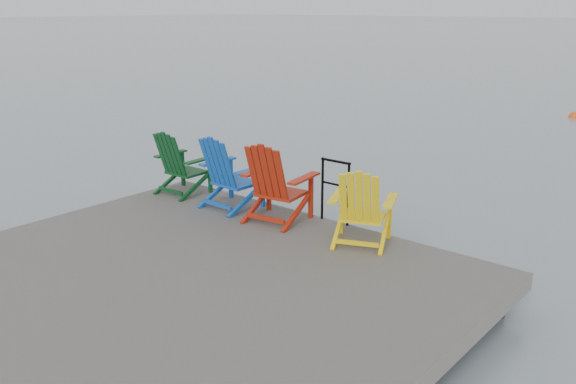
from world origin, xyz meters
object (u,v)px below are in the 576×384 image
Objects in this scene: chair_green at (180,163)px; chair_blue at (229,172)px; handrail at (335,185)px; chair_yellow at (362,206)px; chair_red at (275,182)px; buoy_b at (574,117)px.

chair_blue reaches higher than chair_green.
chair_green reaches higher than handrail.
chair_yellow is (2.33, 0.02, -0.05)m from chair_blue.
handrail is at bearing 8.52° from chair_green.
chair_green is 2.04m from chair_red.
chair_red reaches higher than chair_green.
chair_blue is at bearing 157.25° from chair_yellow.
chair_red reaches higher than chair_blue.
chair_yellow reaches higher than buoy_b.
buoy_b is (-0.04, 14.63, -1.07)m from chair_red.
chair_red reaches higher than handrail.
handrail is 1.66m from chair_blue.
chair_yellow is 2.84× the size of buoy_b.
handrail is at bearing 124.34° from chair_yellow.
handrail is at bearing 28.39° from chair_red.
chair_red is 3.19× the size of buoy_b.
chair_yellow is 14.71m from buoy_b.
chair_green reaches higher than chair_yellow.
chair_blue is at bearing -162.66° from handrail.
chair_green is (-2.70, -0.49, -0.02)m from handrail.
chair_green is 0.90× the size of chair_red.
buoy_b is at bearing 92.87° from handrail.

